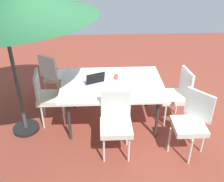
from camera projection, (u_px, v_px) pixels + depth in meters
ground_plane at (112, 121)px, 4.70m from camera, size 10.00×10.00×0.02m
dining_table at (112, 86)px, 4.33m from camera, size 1.70×1.24×0.78m
chair_east at (48, 95)px, 4.40m from camera, size 0.49×0.48×0.98m
chair_southeast at (55, 74)px, 5.08m from camera, size 0.58×0.58×0.98m
chair_west at (177, 93)px, 4.45m from camera, size 0.49×0.48×0.98m
chair_north at (116, 121)px, 3.76m from camera, size 0.46×0.47×0.98m
chair_northwest at (192, 121)px, 3.77m from camera, size 0.59×0.59×0.98m
laptop at (94, 80)px, 4.29m from camera, size 0.39×0.35×0.21m
cup at (116, 77)px, 4.41m from camera, size 0.06×0.06×0.09m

